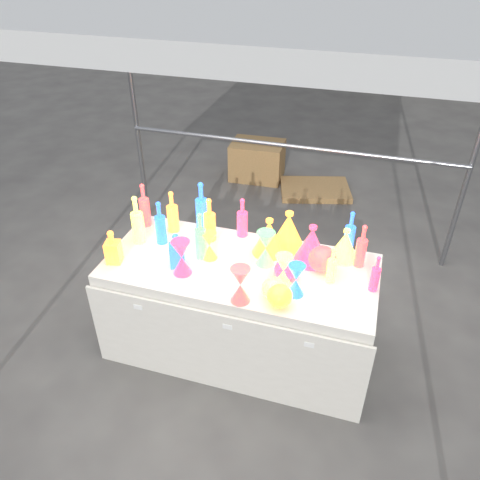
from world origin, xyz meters
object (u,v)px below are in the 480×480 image
(lampshade_0, at_px, (288,231))
(hourglass_0, at_px, (240,285))
(decanter_0, at_px, (112,246))
(bottle_0, at_px, (172,211))
(globe_0, at_px, (280,297))
(cardboard_box_closed, at_px, (257,160))
(display_table, at_px, (240,308))

(lampshade_0, bearing_deg, hourglass_0, -124.41)
(decanter_0, xyz_separation_m, hourglass_0, (0.92, -0.13, -0.00))
(bottle_0, relative_size, globe_0, 2.11)
(bottle_0, height_order, decanter_0, bottle_0)
(cardboard_box_closed, bearing_deg, bottle_0, -91.96)
(globe_0, height_order, lampshade_0, lampshade_0)
(bottle_0, bearing_deg, hourglass_0, -40.72)
(decanter_0, bearing_deg, cardboard_box_closed, 72.98)
(display_table, xyz_separation_m, hourglass_0, (0.10, -0.33, 0.50))
(hourglass_0, bearing_deg, decanter_0, 172.02)
(display_table, xyz_separation_m, cardboard_box_closed, (-0.62, 2.74, -0.15))
(display_table, height_order, cardboard_box_closed, display_table)
(globe_0, xyz_separation_m, lampshade_0, (-0.08, 0.58, 0.08))
(hourglass_0, relative_size, lampshade_0, 0.82)
(cardboard_box_closed, relative_size, decanter_0, 2.55)
(globe_0, distance_m, lampshade_0, 0.60)
(globe_0, bearing_deg, display_table, 138.65)
(cardboard_box_closed, distance_m, hourglass_0, 3.22)
(display_table, distance_m, cardboard_box_closed, 2.82)
(hourglass_0, xyz_separation_m, lampshade_0, (0.15, 0.61, 0.03))
(decanter_0, xyz_separation_m, globe_0, (1.15, -0.10, -0.06))
(display_table, distance_m, hourglass_0, 0.60)
(globe_0, bearing_deg, hourglass_0, -172.62)
(bottle_0, distance_m, hourglass_0, 0.91)
(decanter_0, distance_m, hourglass_0, 0.93)
(hourglass_0, distance_m, globe_0, 0.24)
(lampshade_0, bearing_deg, bottle_0, 160.91)
(cardboard_box_closed, xyz_separation_m, globe_0, (0.95, -3.04, 0.58))
(bottle_0, bearing_deg, cardboard_box_closed, 90.62)
(bottle_0, height_order, hourglass_0, bottle_0)
(display_table, bearing_deg, cardboard_box_closed, 102.64)
(lampshade_0, bearing_deg, decanter_0, -175.91)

